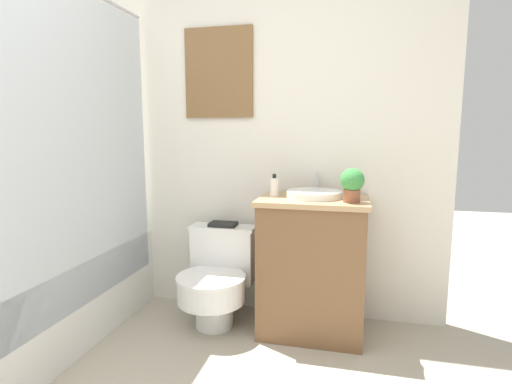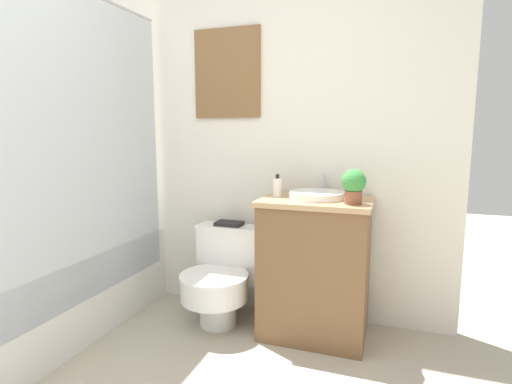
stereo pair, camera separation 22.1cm
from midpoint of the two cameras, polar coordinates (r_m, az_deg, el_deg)
wall_back at (r=2.78m, az=-8.66°, el=9.25°), size 3.10×0.07×2.50m
shower_area at (r=2.68m, az=-30.33°, el=-12.47°), size 0.59×1.53×1.98m
toilet at (r=2.62m, az=-8.09°, el=-12.05°), size 0.43×0.55×0.60m
vanity at (r=2.46m, az=5.44°, el=-10.46°), size 0.64×0.46×0.83m
sink at (r=2.37m, az=5.66°, el=-0.30°), size 0.33×0.36×0.13m
soap_bottle at (r=2.39m, az=-0.01°, el=0.71°), size 0.05×0.05×0.14m
potted_plant at (r=2.22m, az=10.84°, el=1.20°), size 0.13×0.13×0.19m
book_on_tank at (r=2.65m, az=-7.12°, el=-4.61°), size 0.18×0.12×0.02m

